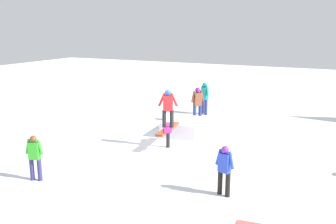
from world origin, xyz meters
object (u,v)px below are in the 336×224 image
bystander_brown (197,103)px  rail_feature (168,131)px  bystander_blue (224,168)px  bystander_teal (205,96)px  main_rider_on_rail (168,109)px  bystander_green (35,155)px

bystander_brown → rail_feature: bearing=-136.4°
bystander_blue → bystander_teal: bearing=130.7°
bystander_brown → bystander_teal: bearing=47.4°
rail_feature → main_rider_on_rail: bearing=0.0°
bystander_blue → bystander_green: size_ratio=1.01×
bystander_brown → bystander_teal: size_ratio=1.01×
main_rider_on_rail → bystander_brown: 3.98m
rail_feature → bystander_teal: bearing=-179.1°
bystander_blue → bystander_brown: bystander_brown is taller
bystander_blue → bystander_green: (1.47, -5.24, -0.01)m
bystander_blue → bystander_brown: size_ratio=0.84×
rail_feature → bystander_blue: bearing=40.4°
bystander_brown → bystander_blue: bearing=-115.1°
main_rider_on_rail → bystander_brown: (-3.92, -0.40, -0.55)m
bystander_brown → bystander_green: bearing=-153.8°
main_rider_on_rail → bystander_green: 4.97m
bystander_green → main_rider_on_rail: bearing=47.9°
main_rider_on_rail → bystander_blue: 4.36m
bystander_green → bystander_teal: bearing=65.3°
bystander_green → bystander_brown: bearing=61.8°
bystander_blue → bystander_green: bystander_blue is taller
bystander_brown → bystander_green: bystander_brown is taller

